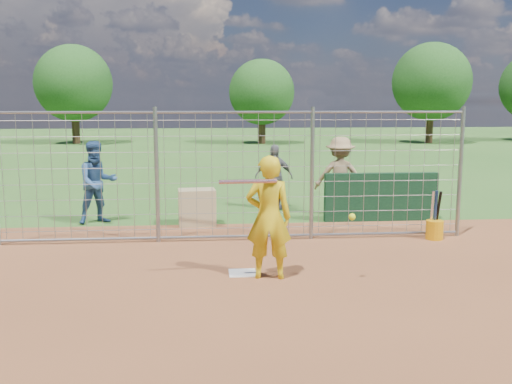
{
  "coord_description": "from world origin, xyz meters",
  "views": [
    {
      "loc": [
        -0.53,
        -8.91,
        2.7
      ],
      "look_at": [
        0.3,
        0.8,
        1.15
      ],
      "focal_mm": 40.0,
      "sensor_mm": 36.0,
      "label": 1
    }
  ],
  "objects": [
    {
      "name": "tree_line",
      "position": [
        3.13,
        28.13,
        3.71
      ],
      "size": [
        44.66,
        6.72,
        6.48
      ],
      "color": "#3F2B19",
      "rests_on": "ground"
    },
    {
      "name": "equipment_in_play",
      "position": [
        0.43,
        -0.68,
        1.41
      ],
      "size": [
        2.02,
        0.27,
        0.61
      ],
      "color": "silver",
      "rests_on": "ground"
    },
    {
      "name": "bystander_b",
      "position": [
        1.14,
        5.28,
        0.82
      ],
      "size": [
        0.96,
        0.4,
        1.64
      ],
      "primitive_type": "imported",
      "rotation": [
        0.0,
        0.0,
        -0.0
      ],
      "color": "slate",
      "rests_on": "ground"
    },
    {
      "name": "ground",
      "position": [
        0.0,
        0.0,
        0.0
      ],
      "size": [
        100.0,
        100.0,
        0.0
      ],
      "primitive_type": "plane",
      "color": "#2D591E",
      "rests_on": "ground"
    },
    {
      "name": "infield_dirt",
      "position": [
        0.0,
        -3.0,
        0.01
      ],
      "size": [
        18.0,
        18.0,
        0.0
      ],
      "primitive_type": "plane",
      "color": "brown",
      "rests_on": "ground"
    },
    {
      "name": "bystander_a",
      "position": [
        -2.98,
        3.9,
        0.92
      ],
      "size": [
        1.11,
        1.03,
        1.84
      ],
      "primitive_type": "imported",
      "rotation": [
        0.0,
        0.0,
        0.46
      ],
      "color": "navy",
      "rests_on": "ground"
    },
    {
      "name": "equipment_bin",
      "position": [
        -0.77,
        3.48,
        0.4
      ],
      "size": [
        0.84,
        0.62,
        0.8
      ],
      "primitive_type": "cube",
      "rotation": [
        0.0,
        0.0,
        0.09
      ],
      "color": "tan",
      "rests_on": "ground"
    },
    {
      "name": "bucket_with_bats",
      "position": [
        3.93,
        1.76,
        0.25
      ],
      "size": [
        0.34,
        0.34,
        0.98
      ],
      "color": "orange",
      "rests_on": "ground"
    },
    {
      "name": "dugout_wall",
      "position": [
        3.4,
        3.6,
        0.55
      ],
      "size": [
        2.6,
        0.2,
        1.1
      ],
      "primitive_type": "cube",
      "color": "#11381E",
      "rests_on": "ground"
    },
    {
      "name": "batter",
      "position": [
        0.39,
        -0.45,
        0.95
      ],
      "size": [
        0.75,
        0.54,
        1.91
      ],
      "primitive_type": "imported",
      "rotation": [
        0.0,
        0.0,
        3.02
      ],
      "color": "gold",
      "rests_on": "ground"
    },
    {
      "name": "bystander_c",
      "position": [
        2.63,
        4.39,
        0.94
      ],
      "size": [
        1.33,
        0.93,
        1.87
      ],
      "primitive_type": "imported",
      "rotation": [
        0.0,
        0.0,
        2.93
      ],
      "color": "#9A7C54",
      "rests_on": "ground"
    },
    {
      "name": "home_plate",
      "position": [
        0.0,
        -0.2,
        0.01
      ],
      "size": [
        0.43,
        0.43,
        0.02
      ],
      "primitive_type": "cube",
      "color": "silver",
      "rests_on": "ground"
    },
    {
      "name": "backstop_fence",
      "position": [
        0.0,
        2.0,
        1.26
      ],
      "size": [
        9.08,
        0.08,
        2.6
      ],
      "color": "gray",
      "rests_on": "ground"
    }
  ]
}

